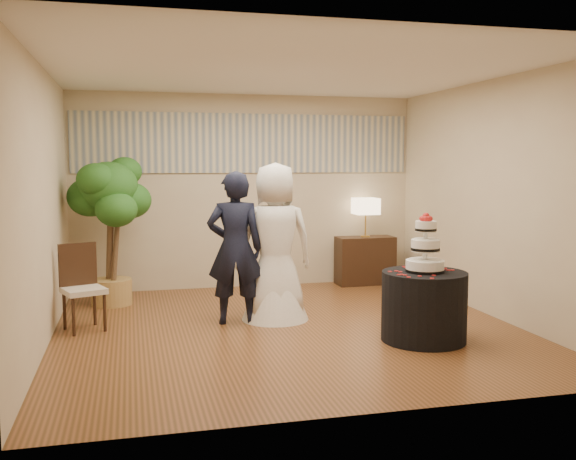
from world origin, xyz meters
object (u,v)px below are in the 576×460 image
object	(u,v)px
console	(365,260)
ficus_tree	(110,230)
groom	(235,248)
bride	(275,242)
cake_table	(424,306)
side_chair	(84,288)
wedding_cake	(425,242)
table_lamp	(366,217)

from	to	relation	value
console	ficus_tree	world-z (taller)	ficus_tree
groom	bride	xyz separation A→B (m)	(0.48, 0.07, 0.05)
cake_table	ficus_tree	xyz separation A→B (m)	(-3.16, 2.51, 0.61)
console	ficus_tree	size ratio (longest dim) A/B	0.44
side_chair	groom	bearing A→B (deg)	-23.56
wedding_cake	table_lamp	size ratio (longest dim) A/B	1.05
cake_table	wedding_cake	size ratio (longest dim) A/B	1.43
groom	table_lamp	world-z (taller)	groom
wedding_cake	cake_table	bearing A→B (deg)	0.00
cake_table	side_chair	bearing A→B (deg)	159.84
bride	wedding_cake	world-z (taller)	bride
cake_table	table_lamp	size ratio (longest dim) A/B	1.49
cake_table	ficus_tree	size ratio (longest dim) A/B	0.45
bride	ficus_tree	xyz separation A→B (m)	(-1.88, 1.26, 0.06)
ficus_tree	table_lamp	bearing A→B (deg)	8.35
groom	ficus_tree	xyz separation A→B (m)	(-1.40, 1.33, 0.10)
console	side_chair	world-z (taller)	side_chair
console	side_chair	bearing A→B (deg)	-156.10
wedding_cake	side_chair	world-z (taller)	wedding_cake
groom	side_chair	world-z (taller)	groom
wedding_cake	console	world-z (taller)	wedding_cake
cake_table	side_chair	xyz separation A→B (m)	(-3.41, 1.25, 0.11)
table_lamp	side_chair	xyz separation A→B (m)	(-3.92, -1.79, -0.53)
bride	cake_table	xyz separation A→B (m)	(1.29, -1.25, -0.55)
console	ficus_tree	bearing A→B (deg)	-172.29
console	side_chair	xyz separation A→B (m)	(-3.92, -1.79, 0.11)
groom	cake_table	bearing A→B (deg)	155.55
bride	wedding_cake	xyz separation A→B (m)	(1.29, -1.25, 0.11)
bride	side_chair	world-z (taller)	bride
wedding_cake	table_lamp	bearing A→B (deg)	80.51
groom	cake_table	world-z (taller)	groom
groom	wedding_cake	distance (m)	2.13
wedding_cake	console	distance (m)	3.16
table_lamp	ficus_tree	distance (m)	3.71
console	cake_table	bearing A→B (deg)	-100.12
groom	ficus_tree	size ratio (longest dim) A/B	0.89
groom	wedding_cake	bearing A→B (deg)	155.55
groom	bride	world-z (taller)	bride
cake_table	console	distance (m)	3.09
wedding_cake	console	bearing A→B (deg)	80.51
console	side_chair	size ratio (longest dim) A/B	0.91
groom	console	world-z (taller)	groom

